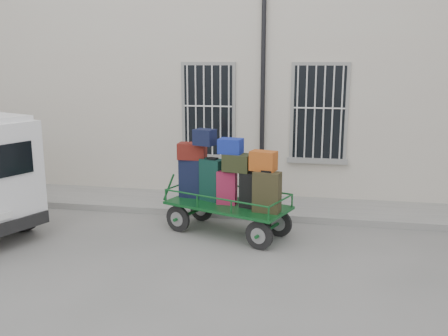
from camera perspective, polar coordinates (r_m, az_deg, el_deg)
ground at (r=10.03m, az=-3.18°, el=-8.06°), size 80.00×80.00×0.00m
building at (r=14.80m, az=1.89°, el=10.40°), size 24.00×5.15×6.00m
sidewalk at (r=12.04m, az=-0.66°, el=-4.16°), size 24.00×1.70×0.15m
luggage_cart at (r=10.01m, az=0.29°, el=-1.87°), size 2.90×1.92×2.11m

